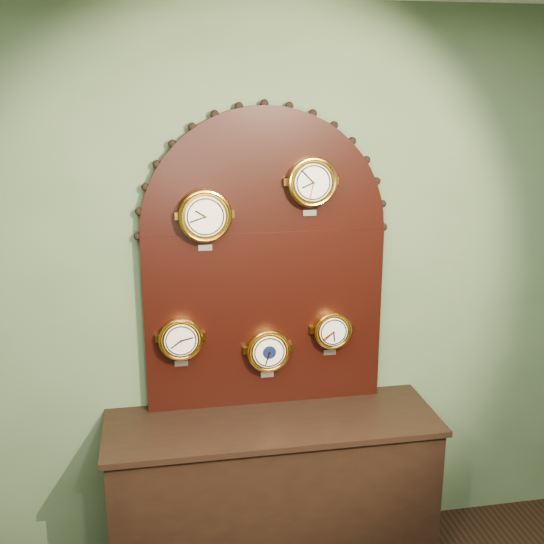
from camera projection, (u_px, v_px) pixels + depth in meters
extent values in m
plane|color=#4D6545|center=(263.00, 293.00, 3.44)|extent=(4.00, 0.00, 4.00)
cube|color=black|center=(273.00, 497.00, 3.45)|extent=(1.60, 0.50, 0.80)
cube|color=black|center=(265.00, 319.00, 3.42)|extent=(1.20, 0.06, 0.90)
cylinder|color=black|center=(265.00, 232.00, 3.30)|extent=(1.20, 0.06, 1.20)
cylinder|color=gold|center=(205.00, 215.00, 3.17)|extent=(0.23, 0.08, 0.23)
torus|color=gold|center=(205.00, 216.00, 3.14)|extent=(0.25, 0.02, 0.25)
cylinder|color=white|center=(205.00, 217.00, 3.13)|extent=(0.19, 0.01, 0.19)
cube|color=silver|center=(205.00, 248.00, 3.23)|extent=(0.06, 0.01, 0.03)
cylinder|color=gold|center=(311.00, 181.00, 3.22)|extent=(0.22, 0.08, 0.22)
torus|color=gold|center=(313.00, 182.00, 3.19)|extent=(0.24, 0.02, 0.24)
cylinder|color=white|center=(313.00, 183.00, 3.18)|extent=(0.18, 0.01, 0.18)
cube|color=silver|center=(310.00, 213.00, 3.28)|extent=(0.07, 0.01, 0.03)
cylinder|color=gold|center=(181.00, 338.00, 3.31)|extent=(0.20, 0.08, 0.20)
torus|color=gold|center=(181.00, 340.00, 3.28)|extent=(0.22, 0.02, 0.22)
cylinder|color=white|center=(181.00, 341.00, 3.27)|extent=(0.16, 0.01, 0.16)
cube|color=silver|center=(181.00, 363.00, 3.37)|extent=(0.06, 0.01, 0.03)
cylinder|color=gold|center=(268.00, 349.00, 3.41)|extent=(0.20, 0.08, 0.20)
torus|color=gold|center=(269.00, 352.00, 3.37)|extent=(0.22, 0.02, 0.22)
cylinder|color=white|center=(269.00, 352.00, 3.37)|extent=(0.16, 0.01, 0.16)
cube|color=silver|center=(267.00, 374.00, 3.47)|extent=(0.07, 0.01, 0.03)
cylinder|color=#0B1233|center=(269.00, 352.00, 3.37)|extent=(0.07, 0.00, 0.07)
cylinder|color=gold|center=(332.00, 329.00, 3.44)|extent=(0.18, 0.08, 0.18)
torus|color=gold|center=(333.00, 331.00, 3.41)|extent=(0.19, 0.02, 0.19)
cylinder|color=white|center=(334.00, 332.00, 3.40)|extent=(0.14, 0.01, 0.14)
cube|color=silver|center=(330.00, 352.00, 3.50)|extent=(0.06, 0.01, 0.03)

